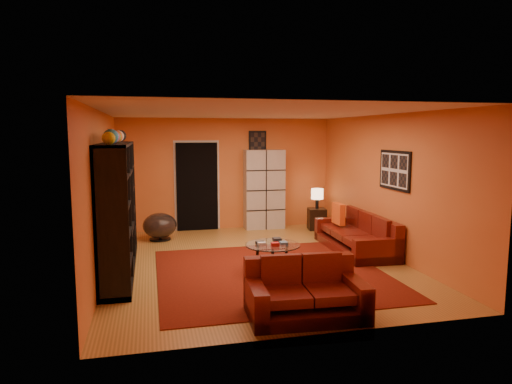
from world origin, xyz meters
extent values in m
plane|color=olive|center=(0.00, 0.00, 0.00)|extent=(6.00, 6.00, 0.00)
plane|color=white|center=(0.00, 0.00, 2.60)|extent=(6.00, 6.00, 0.00)
plane|color=orange|center=(0.00, 3.00, 1.30)|extent=(6.00, 0.00, 6.00)
plane|color=orange|center=(0.00, -3.00, 1.30)|extent=(6.00, 0.00, 6.00)
plane|color=orange|center=(-2.50, 0.00, 1.30)|extent=(0.00, 6.00, 6.00)
plane|color=orange|center=(2.50, 0.00, 1.30)|extent=(0.00, 6.00, 6.00)
cube|color=#501109|center=(0.10, -0.70, 0.01)|extent=(3.60, 3.60, 0.01)
cube|color=black|center=(-0.70, 2.96, 1.02)|extent=(0.95, 0.10, 2.04)
cube|color=black|center=(2.48, -0.30, 1.60)|extent=(0.03, 1.00, 0.70)
cube|color=black|center=(0.75, 2.98, 2.05)|extent=(0.42, 0.03, 0.52)
cube|color=black|center=(-2.27, 0.00, 1.05)|extent=(0.45, 3.00, 2.10)
imported|color=black|center=(-2.23, 0.04, 0.99)|extent=(0.92, 0.12, 0.53)
cube|color=#53100B|center=(2.05, 0.34, 0.16)|extent=(0.97, 2.21, 0.32)
cube|color=#53100B|center=(2.41, 0.33, 0.42)|extent=(0.26, 2.18, 0.85)
cube|color=#53100B|center=(2.01, -0.66, 0.31)|extent=(0.90, 0.21, 0.62)
cube|color=#53100B|center=(2.09, 1.34, 0.31)|extent=(0.90, 0.21, 0.62)
cube|color=#53100B|center=(1.99, -0.26, 0.47)|extent=(0.69, 0.61, 0.12)
cube|color=#53100B|center=(2.01, 0.34, 0.47)|extent=(0.69, 0.61, 0.12)
cube|color=#53100B|center=(2.03, 0.95, 0.47)|extent=(0.69, 0.61, 0.12)
cube|color=#53100B|center=(0.06, -2.50, 0.16)|extent=(1.47, 0.94, 0.32)
cube|color=#53100B|center=(0.08, -2.16, 0.42)|extent=(1.43, 0.26, 0.85)
cube|color=#53100B|center=(0.68, -2.54, 0.31)|extent=(0.23, 0.86, 0.62)
cube|color=#53100B|center=(-0.56, -2.46, 0.31)|extent=(0.23, 0.86, 0.62)
cube|color=#53100B|center=(0.32, -2.56, 0.47)|extent=(0.55, 0.67, 0.12)
cube|color=#53100B|center=(-0.21, -2.52, 0.47)|extent=(0.55, 0.67, 0.12)
cube|color=#FB5E1B|center=(1.95, 0.91, 0.63)|extent=(0.12, 0.42, 0.42)
cylinder|color=silver|center=(0.15, -0.61, 0.45)|extent=(0.90, 0.90, 0.02)
cylinder|color=black|center=(0.41, -0.50, 0.22)|extent=(0.05, 0.05, 0.43)
cylinder|color=black|center=(-0.07, -0.44, 0.22)|extent=(0.05, 0.05, 0.43)
cylinder|color=black|center=(0.11, -0.88, 0.22)|extent=(0.05, 0.05, 0.43)
cube|color=#BCB8AE|center=(0.87, 2.80, 0.93)|extent=(0.93, 0.42, 1.87)
cylinder|color=black|center=(-1.59, 2.09, 0.02)|extent=(0.44, 0.44, 0.03)
cylinder|color=black|center=(-1.59, 2.09, 0.10)|extent=(0.06, 0.06, 0.15)
ellipsoid|color=#393332|center=(-1.59, 2.09, 0.32)|extent=(0.71, 0.71, 0.53)
cube|color=black|center=(2.04, 2.35, 0.25)|extent=(0.46, 0.46, 0.50)
cylinder|color=black|center=(2.04, 2.35, 0.61)|extent=(0.08, 0.08, 0.22)
cylinder|color=#FFC98C|center=(2.04, 2.35, 0.85)|extent=(0.28, 0.28, 0.24)
camera|label=1|loc=(-1.76, -7.60, 2.25)|focal=32.00mm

